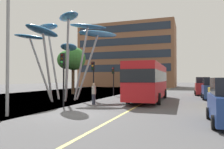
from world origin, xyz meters
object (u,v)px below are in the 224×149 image
(red_bus, at_px, (148,80))
(street_lamp, at_px, (12,23))
(car_parked_far, at_px, (212,89))
(car_side_street, at_px, (202,87))
(traffic_light_island_mid, at_px, (113,75))
(pedestrian, at_px, (94,94))
(traffic_light_kerb_far, at_px, (93,72))
(traffic_light_kerb_near, at_px, (63,68))
(leaf_sculpture, at_px, (65,36))
(car_parked_mid, at_px, (224,93))

(red_bus, xyz_separation_m, street_lamp, (-5.74, -11.17, 3.21))
(car_parked_far, bearing_deg, car_side_street, 95.17)
(traffic_light_island_mid, relative_size, pedestrian, 2.01)
(car_parked_far, xyz_separation_m, pedestrian, (-9.60, -8.10, -0.13))
(red_bus, height_order, pedestrian, red_bus)
(red_bus, height_order, traffic_light_kerb_far, traffic_light_kerb_far)
(traffic_light_kerb_near, height_order, traffic_light_island_mid, traffic_light_kerb_near)
(street_lamp, bearing_deg, car_parked_far, 51.96)
(red_bus, xyz_separation_m, leaf_sculpture, (-8.05, -1.86, 4.36))
(car_parked_mid, xyz_separation_m, pedestrian, (-9.83, -1.86, -0.11))
(car_parked_mid, xyz_separation_m, car_parked_far, (-0.22, 6.25, 0.02))
(traffic_light_kerb_far, relative_size, pedestrian, 2.14)
(traffic_light_island_mid, distance_m, car_parked_far, 11.24)
(leaf_sculpture, xyz_separation_m, car_side_street, (13.39, 11.34, -5.29))
(traffic_light_island_mid, xyz_separation_m, pedestrian, (1.47, -9.27, -1.68))
(leaf_sculpture, xyz_separation_m, car_parked_mid, (14.14, -0.72, -5.38))
(traffic_light_kerb_far, xyz_separation_m, pedestrian, (1.36, -2.92, -1.83))
(traffic_light_island_mid, distance_m, car_parked_mid, 13.61)
(red_bus, height_order, street_lamp, street_lamp)
(traffic_light_kerb_near, distance_m, traffic_light_kerb_far, 5.44)
(car_parked_mid, bearing_deg, traffic_light_island_mid, 146.73)
(car_parked_mid, bearing_deg, traffic_light_kerb_far, 174.56)
(traffic_light_kerb_far, distance_m, pedestrian, 3.71)
(car_side_street, bearing_deg, traffic_light_kerb_near, -122.36)
(traffic_light_island_mid, xyz_separation_m, car_parked_mid, (11.30, -7.41, -1.57))
(red_bus, relative_size, traffic_light_kerb_near, 2.72)
(pedestrian, bearing_deg, car_parked_far, 40.16)
(pedestrian, bearing_deg, car_side_street, 56.88)
(car_side_street, bearing_deg, car_parked_mid, -86.44)
(car_side_street, height_order, pedestrian, car_side_street)
(traffic_light_kerb_far, distance_m, car_parked_far, 12.25)
(leaf_sculpture, distance_m, car_side_street, 18.32)
(car_side_street, bearing_deg, traffic_light_kerb_far, -133.53)
(red_bus, relative_size, traffic_light_kerb_far, 2.87)
(street_lamp, bearing_deg, traffic_light_kerb_far, 86.20)
(leaf_sculpture, relative_size, street_lamp, 1.21)
(red_bus, distance_m, car_side_street, 10.92)
(traffic_light_kerb_far, height_order, street_lamp, street_lamp)
(car_parked_far, bearing_deg, traffic_light_kerb_far, -154.71)
(car_parked_mid, bearing_deg, car_side_street, 93.56)
(traffic_light_kerb_near, relative_size, pedestrian, 2.25)
(traffic_light_kerb_far, bearing_deg, street_lamp, -93.80)
(traffic_light_kerb_near, bearing_deg, traffic_light_kerb_far, 90.30)
(traffic_light_kerb_far, bearing_deg, car_parked_mid, -5.44)
(traffic_light_island_mid, relative_size, car_parked_mid, 0.80)
(leaf_sculpture, relative_size, car_parked_far, 2.37)
(car_side_street, xyz_separation_m, pedestrian, (-9.08, -13.91, -0.20))
(street_lamp, bearing_deg, leaf_sculpture, 103.90)
(red_bus, relative_size, car_parked_mid, 2.45)
(traffic_light_kerb_near, bearing_deg, red_bus, 53.90)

